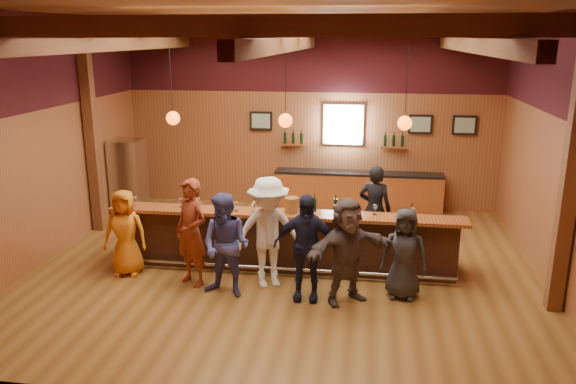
# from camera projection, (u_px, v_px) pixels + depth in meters

# --- Properties ---
(room) EXTENTS (9.04, 9.00, 4.52)m
(room) POSITION_uv_depth(u_px,v_px,m) (286.00, 90.00, 9.48)
(room) COLOR brown
(room) RESTS_ON ground
(bar_counter) EXTENTS (6.30, 1.07, 1.11)m
(bar_counter) POSITION_uv_depth(u_px,v_px,m) (288.00, 238.00, 10.29)
(bar_counter) COLOR black
(bar_counter) RESTS_ON ground
(back_bar_cabinet) EXTENTS (4.00, 0.52, 0.95)m
(back_bar_cabinet) POSITION_uv_depth(u_px,v_px,m) (358.00, 191.00, 13.54)
(back_bar_cabinet) COLOR brown
(back_bar_cabinet) RESTS_ON ground
(window) EXTENTS (0.95, 0.09, 0.95)m
(window) POSITION_uv_depth(u_px,v_px,m) (343.00, 125.00, 13.39)
(window) COLOR silver
(window) RESTS_ON room
(framed_pictures) EXTENTS (5.35, 0.05, 0.45)m
(framed_pictures) POSITION_uv_depth(u_px,v_px,m) (380.00, 123.00, 13.25)
(framed_pictures) COLOR black
(framed_pictures) RESTS_ON room
(wine_shelves) EXTENTS (3.00, 0.18, 0.30)m
(wine_shelves) POSITION_uv_depth(u_px,v_px,m) (343.00, 143.00, 13.44)
(wine_shelves) COLOR brown
(wine_shelves) RESTS_ON room
(pendant_lights) EXTENTS (4.24, 0.24, 1.37)m
(pendant_lights) POSITION_uv_depth(u_px,v_px,m) (285.00, 120.00, 9.56)
(pendant_lights) COLOR black
(pendant_lights) RESTS_ON room
(stainless_fridge) EXTENTS (0.70, 0.70, 1.80)m
(stainless_fridge) POSITION_uv_depth(u_px,v_px,m) (129.00, 178.00, 13.10)
(stainless_fridge) COLOR silver
(stainless_fridge) RESTS_ON ground
(customer_orange) EXTENTS (0.80, 0.57, 1.54)m
(customer_orange) POSITION_uv_depth(u_px,v_px,m) (125.00, 232.00, 9.83)
(customer_orange) COLOR orange
(customer_orange) RESTS_ON ground
(customer_redvest) EXTENTS (0.80, 0.72, 1.84)m
(customer_redvest) POSITION_uv_depth(u_px,v_px,m) (192.00, 233.00, 9.38)
(customer_redvest) COLOR maroon
(customer_redvest) RESTS_ON ground
(customer_denim) EXTENTS (0.96, 0.83, 1.71)m
(customer_denim) POSITION_uv_depth(u_px,v_px,m) (226.00, 246.00, 8.98)
(customer_denim) COLOR #45488B
(customer_denim) RESTS_ON ground
(customer_white) EXTENTS (1.41, 1.15, 1.89)m
(customer_white) POSITION_uv_depth(u_px,v_px,m) (269.00, 233.00, 9.30)
(customer_white) COLOR white
(customer_white) RESTS_ON ground
(customer_navy) EXTENTS (1.03, 0.44, 1.75)m
(customer_navy) POSITION_uv_depth(u_px,v_px,m) (305.00, 247.00, 8.84)
(customer_navy) COLOR #191C33
(customer_navy) RESTS_ON ground
(customer_brown) EXTENTS (1.59, 1.33, 1.71)m
(customer_brown) POSITION_uv_depth(u_px,v_px,m) (347.00, 251.00, 8.76)
(customer_brown) COLOR #4E413F
(customer_brown) RESTS_ON ground
(customer_dark) EXTENTS (0.77, 0.54, 1.49)m
(customer_dark) POSITION_uv_depth(u_px,v_px,m) (404.00, 254.00, 8.93)
(customer_dark) COLOR #292A2C
(customer_dark) RESTS_ON ground
(bartender) EXTENTS (0.71, 0.54, 1.74)m
(bartender) POSITION_uv_depth(u_px,v_px,m) (375.00, 209.00, 10.82)
(bartender) COLOR black
(bartender) RESTS_ON ground
(ice_bucket) EXTENTS (0.25, 0.25, 0.27)m
(ice_bucket) POSITION_uv_depth(u_px,v_px,m) (291.00, 205.00, 9.79)
(ice_bucket) COLOR brown
(ice_bucket) RESTS_ON bar_counter
(bottle_a) EXTENTS (0.07, 0.07, 0.32)m
(bottle_a) POSITION_uv_depth(u_px,v_px,m) (315.00, 204.00, 9.87)
(bottle_a) COLOR black
(bottle_a) RESTS_ON bar_counter
(bottle_b) EXTENTS (0.07, 0.07, 0.32)m
(bottle_b) POSITION_uv_depth(u_px,v_px,m) (336.00, 205.00, 9.82)
(bottle_b) COLOR black
(bottle_b) RESTS_ON bar_counter
(glass_a) EXTENTS (0.08, 0.08, 0.19)m
(glass_a) POSITION_uv_depth(u_px,v_px,m) (135.00, 199.00, 10.15)
(glass_a) COLOR silver
(glass_a) RESTS_ON bar_counter
(glass_b) EXTENTS (0.08, 0.08, 0.18)m
(glass_b) POSITION_uv_depth(u_px,v_px,m) (180.00, 200.00, 10.09)
(glass_b) COLOR silver
(glass_b) RESTS_ON bar_counter
(glass_c) EXTENTS (0.08, 0.08, 0.18)m
(glass_c) POSITION_uv_depth(u_px,v_px,m) (198.00, 200.00, 10.09)
(glass_c) COLOR silver
(glass_c) RESTS_ON bar_counter
(glass_d) EXTENTS (0.08, 0.08, 0.18)m
(glass_d) POSITION_uv_depth(u_px,v_px,m) (236.00, 204.00, 9.86)
(glass_d) COLOR silver
(glass_d) RESTS_ON bar_counter
(glass_e) EXTENTS (0.09, 0.09, 0.20)m
(glass_e) POSITION_uv_depth(u_px,v_px,m) (254.00, 204.00, 9.80)
(glass_e) COLOR silver
(glass_e) RESTS_ON bar_counter
(glass_f) EXTENTS (0.08, 0.08, 0.19)m
(glass_f) POSITION_uv_depth(u_px,v_px,m) (335.00, 207.00, 9.66)
(glass_f) COLOR silver
(glass_f) RESTS_ON bar_counter
(glass_g) EXTENTS (0.08, 0.08, 0.19)m
(glass_g) POSITION_uv_depth(u_px,v_px,m) (375.00, 207.00, 9.67)
(glass_g) COLOR silver
(glass_g) RESTS_ON bar_counter
(glass_h) EXTENTS (0.08, 0.08, 0.19)m
(glass_h) POSITION_uv_depth(u_px,v_px,m) (413.00, 210.00, 9.49)
(glass_h) COLOR silver
(glass_h) RESTS_ON bar_counter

